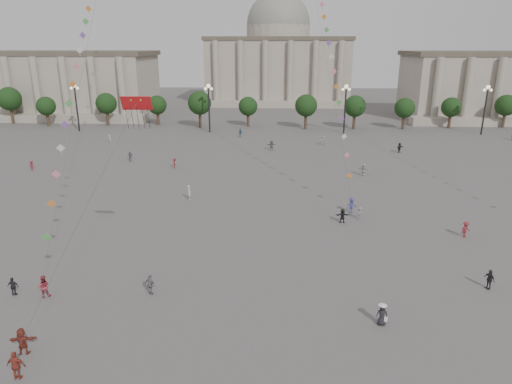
{
  "coord_description": "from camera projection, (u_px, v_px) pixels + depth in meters",
  "views": [
    {
      "loc": [
        0.27,
        -31.4,
        18.99
      ],
      "look_at": [
        -1.79,
        12.0,
        4.85
      ],
      "focal_mm": 32.0,
      "sensor_mm": 36.0,
      "label": 1
    }
  ],
  "objects": [
    {
      "name": "person_crowd_10",
      "position": [
        110.0,
        139.0,
        91.47
      ],
      "size": [
        0.72,
        0.76,
        1.74
      ],
      "primitive_type": "imported",
      "rotation": [
        0.0,
        0.0,
        2.23
      ],
      "color": "beige",
      "rests_on": "ground"
    },
    {
      "name": "person_crowd_17",
      "position": [
        175.0,
        163.0,
        72.89
      ],
      "size": [
        0.97,
        1.2,
        1.63
      ],
      "primitive_type": "imported",
      "rotation": [
        0.0,
        0.0,
        1.97
      ],
      "color": "maroon",
      "rests_on": "ground"
    },
    {
      "name": "tourist_4",
      "position": [
        13.0,
        286.0,
        35.94
      ],
      "size": [
        0.91,
        0.39,
        1.54
      ],
      "primitive_type": "imported",
      "rotation": [
        0.0,
        0.0,
        3.16
      ],
      "color": "#222227",
      "rests_on": "ground"
    },
    {
      "name": "lamp_post_far_east",
      "position": [
        486.0,
        101.0,
        97.89
      ],
      "size": [
        2.0,
        0.9,
        10.65
      ],
      "color": "#262628",
      "rests_on": "ground"
    },
    {
      "name": "hall_west",
      "position": [
        5.0,
        84.0,
        125.68
      ],
      "size": [
        84.0,
        26.22,
        17.2
      ],
      "color": "gray",
      "rests_on": "ground"
    },
    {
      "name": "kite_train_west",
      "position": [
        92.0,
        3.0,
        56.5
      ],
      "size": [
        10.25,
        54.19,
        69.76
      ],
      "color": "#3F3F3F",
      "rests_on": "ground"
    },
    {
      "name": "hall_central",
      "position": [
        278.0,
        59.0,
        154.04
      ],
      "size": [
        48.3,
        34.3,
        35.5
      ],
      "color": "gray",
      "rests_on": "ground"
    },
    {
      "name": "tourist_2",
      "position": [
        22.0,
        341.0,
        29.08
      ],
      "size": [
        1.78,
        0.83,
        1.85
      ],
      "primitive_type": "imported",
      "rotation": [
        0.0,
        0.0,
        3.32
      ],
      "color": "maroon",
      "rests_on": "ground"
    },
    {
      "name": "person_crowd_7",
      "position": [
        363.0,
        170.0,
        68.64
      ],
      "size": [
        1.73,
        1.57,
        1.91
      ],
      "primitive_type": "imported",
      "rotation": [
        0.0,
        0.0,
        2.45
      ],
      "color": "#BABAB5",
      "rests_on": "ground"
    },
    {
      "name": "person_crowd_2",
      "position": [
        32.0,
        166.0,
        71.51
      ],
      "size": [
        1.02,
        1.18,
        1.58
      ],
      "primitive_type": "imported",
      "rotation": [
        0.0,
        0.0,
        1.05
      ],
      "color": "maroon",
      "rests_on": "ground"
    },
    {
      "name": "person_crowd_16",
      "position": [
        130.0,
        156.0,
        77.13
      ],
      "size": [
        1.07,
        0.85,
        1.7
      ],
      "primitive_type": "imported",
      "rotation": [
        0.0,
        0.0,
        0.51
      ],
      "color": "#5A595E",
      "rests_on": "ground"
    },
    {
      "name": "person_crowd_6",
      "position": [
        359.0,
        213.0,
        51.58
      ],
      "size": [
        1.04,
        0.7,
        1.48
      ],
      "primitive_type": "imported",
      "rotation": [
        0.0,
        0.0,
        0.16
      ],
      "color": "slate",
      "rests_on": "ground"
    },
    {
      "name": "tourist_0",
      "position": [
        16.0,
        366.0,
        26.86
      ],
      "size": [
        1.11,
        0.48,
        1.88
      ],
      "primitive_type": "imported",
      "rotation": [
        0.0,
        0.0,
        3.12
      ],
      "color": "maroon",
      "rests_on": "ground"
    },
    {
      "name": "dragon_kite",
      "position": [
        136.0,
        115.0,
        32.86
      ],
      "size": [
        3.65,
        5.76,
        17.99
      ],
      "color": "#B71317",
      "rests_on": "ground"
    },
    {
      "name": "person_crowd_3",
      "position": [
        342.0,
        216.0,
        50.58
      ],
      "size": [
        1.51,
        0.54,
        1.61
      ],
      "primitive_type": "imported",
      "rotation": [
        0.0,
        0.0,
        3.19
      ],
      "color": "black",
      "rests_on": "ground"
    },
    {
      "name": "person_crowd_18",
      "position": [
        489.0,
        279.0,
        36.9
      ],
      "size": [
        0.77,
        1.07,
        1.68
      ],
      "primitive_type": "imported",
      "rotation": [
        0.0,
        0.0,
        5.12
      ],
      "color": "#232228",
      "rests_on": "ground"
    },
    {
      "name": "lamp_post_far_west",
      "position": [
        76.0,
        98.0,
        101.96
      ],
      "size": [
        2.0,
        0.9,
        10.65
      ],
      "color": "#262628",
      "rests_on": "ground"
    },
    {
      "name": "person_crowd_4",
      "position": [
        323.0,
        140.0,
        89.61
      ],
      "size": [
        1.59,
        1.54,
        1.81
      ],
      "primitive_type": "imported",
      "rotation": [
        0.0,
        0.0,
        3.9
      ],
      "color": "silver",
      "rests_on": "ground"
    },
    {
      "name": "person_crowd_0",
      "position": [
        240.0,
        133.0,
        97.32
      ],
      "size": [
        1.16,
        0.83,
        1.82
      ],
      "primitive_type": "imported",
      "rotation": [
        0.0,
        0.0,
        0.41
      ],
      "color": "#345875",
      "rests_on": "ground"
    },
    {
      "name": "person_crowd_12",
      "position": [
        271.0,
        145.0,
        85.27
      ],
      "size": [
        1.77,
        0.77,
        1.85
      ],
      "primitive_type": "imported",
      "rotation": [
        0.0,
        0.0,
        3.01
      ],
      "color": "slate",
      "rests_on": "ground"
    },
    {
      "name": "person_crowd_13",
      "position": [
        189.0,
        192.0,
        58.18
      ],
      "size": [
        0.76,
        0.82,
        1.88
      ],
      "primitive_type": "imported",
      "rotation": [
        0.0,
        0.0,
        2.18
      ],
      "color": "silver",
      "rests_on": "ground"
    },
    {
      "name": "kite_flyer_0",
      "position": [
        43.0,
        286.0,
        35.69
      ],
      "size": [
        1.08,
        0.97,
        1.82
      ],
      "primitive_type": "imported",
      "rotation": [
        0.0,
        0.0,
        3.53
      ],
      "color": "#9E2B38",
      "rests_on": "ground"
    },
    {
      "name": "kite_flyer_1",
      "position": [
        352.0,
        205.0,
        53.48
      ],
      "size": [
        1.39,
        1.11,
        1.88
      ],
      "primitive_type": "imported",
      "rotation": [
        0.0,
        0.0,
        0.39
      ],
      "color": "navy",
      "rests_on": "ground"
    },
    {
      "name": "tourist_3",
      "position": [
        150.0,
        285.0,
        36.03
      ],
      "size": [
        1.09,
        0.87,
        1.73
      ],
      "primitive_type": "imported",
      "rotation": [
        0.0,
        0.0,
        2.62
      ],
      "color": "slate",
      "rests_on": "ground"
    },
    {
      "name": "lamp_post_mid_west",
      "position": [
        209.0,
        99.0,
        100.6
      ],
      "size": [
        2.0,
        0.9,
        10.65
      ],
      "color": "#262628",
      "rests_on": "ground"
    },
    {
      "name": "person_crowd_8",
      "position": [
        466.0,
        230.0,
        46.75
      ],
      "size": [
        1.27,
        1.07,
        1.7
      ],
      "primitive_type": "imported",
      "rotation": [
        0.0,
        0.0,
        0.49
      ],
      "color": "maroon",
      "rests_on": "ground"
    },
    {
      "name": "lamp_post_mid_east",
      "position": [
        346.0,
        100.0,
        99.25
      ],
      "size": [
        2.0,
        0.9,
        10.65
      ],
      "color": "#262628",
      "rests_on": "ground"
    },
    {
      "name": "hat_person",
      "position": [
        382.0,
        314.0,
        32.11
      ],
      "size": [
        0.83,
        0.6,
        1.69
      ],
      "color": "black",
      "rests_on": "ground"
    },
    {
      "name": "person_crowd_9",
      "position": [
        400.0,
        148.0,
        83.34
      ],
      "size": [
        1.66,
        1.48,
        1.83
      ],
      "primitive_type": "imported",
      "rotation": [
        0.0,
        0.0,
        0.68
      ],
      "color": "black",
      "rests_on": "ground"
    },
    {
      "name": "ground",
      "position": [
        272.0,
        298.0,
        35.71
      ],
      "size": [
        360.0,
        360.0,
        0.0
      ],
      "primitive_type": "plane",
      "color": "#52504D",
      "rests_on": "ground"
    },
    {
      "name": "tree_row",
      "position": [
        277.0,
        104.0,
        108.13
      ],
      "size": [
        137.12,
        5.12,
        8.0
      ],
      "color": "#3B2A1D",
      "rests_on": "ground"
    }
  ]
}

